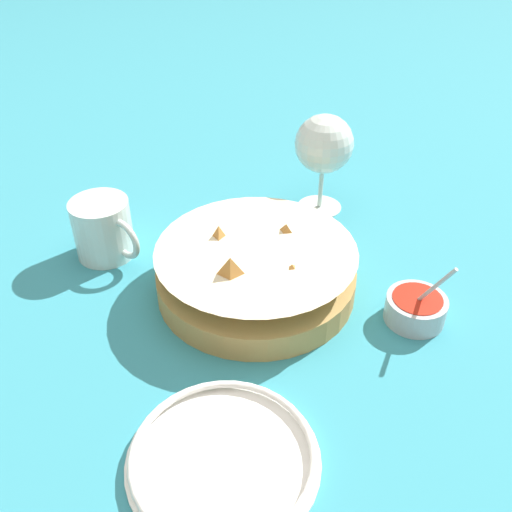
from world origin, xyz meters
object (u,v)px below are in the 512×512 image
Objects in this scene: sauce_cup at (416,308)px; side_plate at (223,457)px; beer_mug at (104,231)px; food_basket at (256,272)px; wine_glass at (324,147)px.

side_plate is (-0.05, -0.30, -0.01)m from sauce_cup.
food_basket is at bearing 18.16° from beer_mug.
side_plate is at bearing -99.44° from sauce_cup.
beer_mug is at bearing 157.45° from side_plate.
wine_glass is at bearing 102.97° from food_basket.
sauce_cup is 0.43m from beer_mug.
wine_glass is 0.35m from beer_mug.
beer_mug is 0.39m from side_plate.
wine_glass reaches higher than sauce_cup.
beer_mug is (-0.22, -0.07, 0.01)m from food_basket.
food_basket is 0.26m from side_plate.
food_basket is at bearing -156.61° from sauce_cup.
side_plate is (0.35, -0.15, -0.03)m from beer_mug.
sauce_cup is 0.30m from side_plate.
wine_glass is at bearing 113.10° from side_plate.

